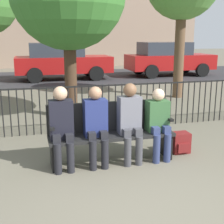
% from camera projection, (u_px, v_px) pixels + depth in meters
% --- Properties ---
extents(ground_plane, '(80.00, 80.00, 0.00)m').
position_uv_depth(ground_plane, '(152.00, 220.00, 3.33)').
color(ground_plane, '#605B4C').
extents(park_bench, '(1.93, 0.45, 0.92)m').
position_uv_depth(park_bench, '(111.00, 130.00, 4.84)').
color(park_bench, black).
rests_on(park_bench, ground).
extents(seated_person_0, '(0.34, 0.39, 1.23)m').
position_uv_depth(seated_person_0, '(62.00, 124.00, 4.48)').
color(seated_person_0, black).
rests_on(seated_person_0, ground).
extents(seated_person_1, '(0.34, 0.39, 1.20)m').
position_uv_depth(seated_person_1, '(96.00, 122.00, 4.61)').
color(seated_person_1, black).
rests_on(seated_person_1, ground).
extents(seated_person_2, '(0.34, 0.39, 1.23)m').
position_uv_depth(seated_person_2, '(130.00, 119.00, 4.74)').
color(seated_person_2, '#3D3D42').
rests_on(seated_person_2, ground).
extents(seated_person_3, '(0.34, 0.39, 1.13)m').
position_uv_depth(seated_person_3, '(158.00, 120.00, 4.87)').
color(seated_person_3, navy).
rests_on(seated_person_3, ground).
extents(backpack, '(0.30, 0.27, 0.34)m').
position_uv_depth(backpack, '(180.00, 143.00, 5.23)').
color(backpack, maroon).
rests_on(backpack, ground).
extents(fence_railing, '(9.01, 0.03, 0.95)m').
position_uv_depth(fence_railing, '(89.00, 104.00, 6.35)').
color(fence_railing, black).
rests_on(fence_railing, ground).
extents(street_surface, '(24.00, 6.00, 0.01)m').
position_uv_depth(street_surface, '(54.00, 78.00, 14.58)').
color(street_surface, '#2B2B2D').
rests_on(street_surface, ground).
extents(parked_car_0, '(4.20, 1.94, 1.62)m').
position_uv_depth(parked_car_0, '(62.00, 60.00, 13.88)').
color(parked_car_0, maroon).
rests_on(parked_car_0, ground).
extents(parked_car_2, '(4.20, 1.94, 1.62)m').
position_uv_depth(parked_car_2, '(168.00, 58.00, 15.24)').
color(parked_car_2, maroon).
rests_on(parked_car_2, ground).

